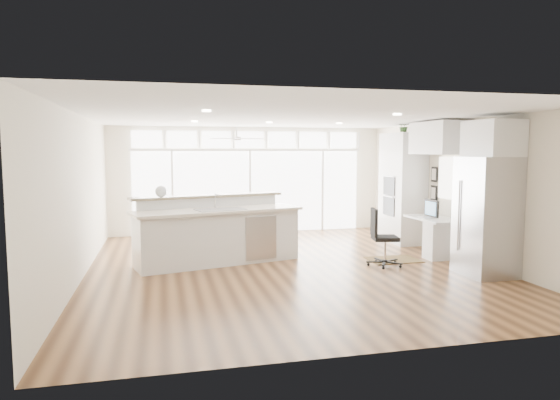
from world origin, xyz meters
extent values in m
cube|color=#492B16|center=(0.00, 0.00, -0.01)|extent=(7.00, 8.00, 0.02)
cube|color=white|center=(0.00, 0.00, 2.70)|extent=(7.00, 8.00, 0.02)
cube|color=silver|center=(0.00, 4.00, 1.35)|extent=(7.00, 0.04, 2.70)
cube|color=silver|center=(0.00, -4.00, 1.35)|extent=(7.00, 0.04, 2.70)
cube|color=silver|center=(-3.50, 0.00, 1.35)|extent=(0.04, 8.00, 2.70)
cube|color=silver|center=(3.50, 0.00, 1.35)|extent=(0.04, 8.00, 2.70)
cube|color=silver|center=(0.00, 3.94, 1.05)|extent=(5.80, 0.06, 2.08)
cube|color=silver|center=(0.00, 3.94, 2.38)|extent=(5.90, 0.06, 0.40)
cube|color=silver|center=(3.46, 0.30, 1.55)|extent=(0.04, 0.85, 0.85)
cube|color=silver|center=(-0.50, 2.80, 2.48)|extent=(1.16, 1.16, 0.32)
cube|color=white|center=(0.00, 0.20, 2.68)|extent=(3.40, 3.00, 0.02)
cube|color=silver|center=(3.17, 1.80, 1.25)|extent=(0.64, 1.20, 2.50)
cube|color=silver|center=(3.13, 0.30, 0.38)|extent=(0.72, 1.30, 0.76)
cube|color=silver|center=(3.17, 0.30, 2.35)|extent=(0.64, 1.30, 0.64)
cube|color=#A6A6AA|center=(3.11, -1.35, 1.00)|extent=(0.76, 0.90, 2.00)
cube|color=silver|center=(3.17, -1.35, 2.30)|extent=(0.64, 0.90, 0.60)
cube|color=black|center=(3.46, 0.92, 1.40)|extent=(0.06, 0.22, 0.80)
cube|color=silver|center=(-1.19, 0.59, 0.62)|extent=(3.34, 1.93, 1.25)
cube|color=#362511|center=(2.13, 0.06, 0.01)|extent=(0.97, 0.70, 0.01)
cube|color=black|center=(1.75, -0.35, 0.52)|extent=(0.63, 0.60, 1.05)
sphere|color=silver|center=(-2.21, 0.74, 1.36)|extent=(0.27, 0.27, 0.21)
cube|color=black|center=(3.05, 0.30, 0.95)|extent=(0.09, 0.46, 0.38)
cube|color=silver|center=(2.88, 0.30, 0.77)|extent=(0.13, 0.34, 0.02)
imported|color=#2E5223|center=(3.17, 1.80, 2.62)|extent=(0.32, 0.35, 0.25)
camera|label=1|loc=(-2.20, -8.63, 2.09)|focal=32.00mm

